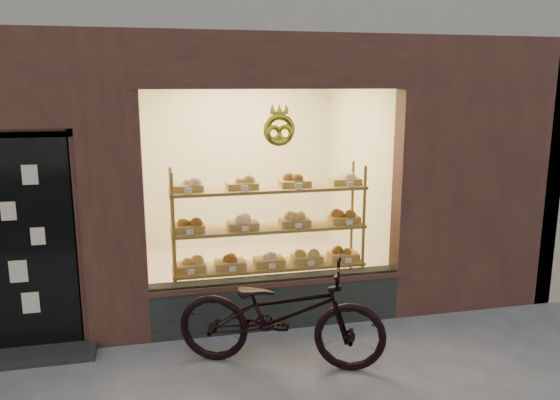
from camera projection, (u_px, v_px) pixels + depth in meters
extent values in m
cube|color=#282B2A|center=(277.00, 302.00, 5.94)|extent=(2.70, 0.25, 0.55)
cube|color=black|center=(27.00, 245.00, 5.17)|extent=(0.90, 0.04, 2.15)
cube|color=#282B2A|center=(34.00, 356.00, 5.24)|extent=(1.15, 0.35, 0.08)
torus|color=yellow|center=(279.00, 130.00, 5.45)|extent=(0.33, 0.07, 0.33)
cube|color=olive|center=(269.00, 306.00, 6.40)|extent=(2.20, 0.45, 0.04)
cube|color=olive|center=(269.00, 265.00, 6.29)|extent=(2.20, 0.45, 0.03)
cube|color=olive|center=(269.00, 228.00, 6.20)|extent=(2.20, 0.45, 0.04)
cube|color=olive|center=(269.00, 189.00, 6.10)|extent=(2.20, 0.45, 0.04)
cylinder|color=olive|center=(174.00, 252.00, 5.81)|extent=(0.04, 0.04, 1.70)
cylinder|color=olive|center=(363.00, 239.00, 6.28)|extent=(0.04, 0.04, 1.70)
cylinder|color=olive|center=(173.00, 241.00, 6.18)|extent=(0.04, 0.04, 1.70)
cylinder|color=olive|center=(351.00, 230.00, 6.65)|extent=(0.04, 0.04, 1.70)
cube|color=brown|center=(190.00, 267.00, 6.08)|extent=(0.34, 0.24, 0.07)
sphere|color=#BE8D42|center=(190.00, 259.00, 6.07)|extent=(0.11, 0.11, 0.11)
cube|color=beige|center=(191.00, 272.00, 5.91)|extent=(0.07, 0.01, 0.05)
cube|color=brown|center=(230.00, 264.00, 6.18)|extent=(0.34, 0.24, 0.07)
sphere|color=brown|center=(230.00, 257.00, 6.16)|extent=(0.11, 0.11, 0.11)
cube|color=beige|center=(232.00, 269.00, 6.01)|extent=(0.07, 0.01, 0.05)
cube|color=brown|center=(269.00, 261.00, 6.28)|extent=(0.34, 0.24, 0.07)
sphere|color=#D2B18B|center=(269.00, 254.00, 6.26)|extent=(0.11, 0.11, 0.11)
cube|color=beige|center=(272.00, 266.00, 6.10)|extent=(0.07, 0.01, 0.05)
cube|color=brown|center=(307.00, 258.00, 6.38)|extent=(0.34, 0.24, 0.07)
sphere|color=#BE8D42|center=(307.00, 251.00, 6.36)|extent=(0.11, 0.11, 0.11)
cube|color=beige|center=(311.00, 263.00, 6.20)|extent=(0.07, 0.01, 0.05)
cube|color=brown|center=(343.00, 256.00, 6.48)|extent=(0.34, 0.24, 0.07)
sphere|color=brown|center=(343.00, 249.00, 6.46)|extent=(0.11, 0.11, 0.11)
cube|color=beige|center=(348.00, 260.00, 6.30)|extent=(0.08, 0.01, 0.05)
cube|color=brown|center=(189.00, 228.00, 5.99)|extent=(0.34, 0.24, 0.07)
sphere|color=brown|center=(188.00, 220.00, 5.97)|extent=(0.11, 0.11, 0.11)
cube|color=beige|center=(190.00, 232.00, 5.81)|extent=(0.07, 0.01, 0.06)
cube|color=brown|center=(243.00, 225.00, 6.12)|extent=(0.34, 0.24, 0.07)
sphere|color=#D2B18B|center=(243.00, 217.00, 6.10)|extent=(0.11, 0.11, 0.11)
cube|color=beige|center=(245.00, 229.00, 5.94)|extent=(0.08, 0.01, 0.06)
cube|color=brown|center=(294.00, 222.00, 6.25)|extent=(0.34, 0.24, 0.07)
sphere|color=#BE8D42|center=(294.00, 214.00, 6.23)|extent=(0.11, 0.11, 0.11)
cube|color=beige|center=(299.00, 226.00, 6.08)|extent=(0.07, 0.01, 0.06)
cube|color=brown|center=(344.00, 219.00, 6.38)|extent=(0.34, 0.24, 0.07)
sphere|color=brown|center=(344.00, 212.00, 6.37)|extent=(0.11, 0.11, 0.11)
cube|color=beige|center=(349.00, 223.00, 6.21)|extent=(0.08, 0.01, 0.06)
cube|color=brown|center=(187.00, 187.00, 5.90)|extent=(0.34, 0.24, 0.07)
sphere|color=#D2B18B|center=(187.00, 180.00, 5.88)|extent=(0.11, 0.11, 0.11)
cube|color=beige|center=(188.00, 191.00, 5.72)|extent=(0.07, 0.01, 0.06)
cube|color=brown|center=(242.00, 185.00, 6.03)|extent=(0.34, 0.24, 0.07)
sphere|color=#BE8D42|center=(242.00, 178.00, 6.01)|extent=(0.11, 0.11, 0.11)
cube|color=beige|center=(245.00, 188.00, 5.85)|extent=(0.08, 0.01, 0.06)
cube|color=brown|center=(295.00, 183.00, 6.16)|extent=(0.34, 0.24, 0.07)
sphere|color=brown|center=(295.00, 176.00, 6.14)|extent=(0.11, 0.11, 0.11)
cube|color=beige|center=(299.00, 186.00, 5.98)|extent=(0.07, 0.01, 0.06)
cube|color=brown|center=(345.00, 181.00, 6.29)|extent=(0.34, 0.24, 0.07)
sphere|color=#D2B18B|center=(345.00, 174.00, 6.27)|extent=(0.11, 0.11, 0.11)
cube|color=beige|center=(350.00, 184.00, 6.11)|extent=(0.08, 0.01, 0.06)
imported|color=black|center=(281.00, 314.00, 5.06)|extent=(2.06, 1.34, 1.02)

